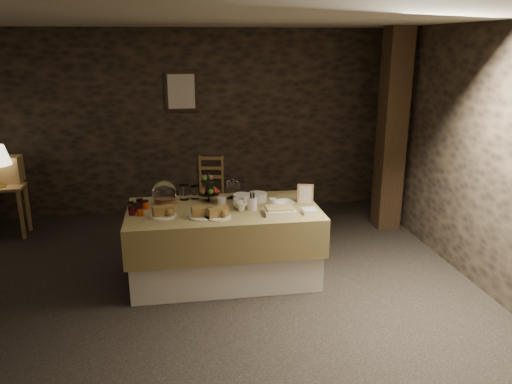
{
  "coord_description": "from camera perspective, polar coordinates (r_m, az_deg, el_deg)",
  "views": [
    {
      "loc": [
        -0.23,
        -4.64,
        2.41
      ],
      "look_at": [
        0.54,
        0.2,
        0.93
      ],
      "focal_mm": 35.0,
      "sensor_mm": 36.0,
      "label": 1
    }
  ],
  "objects": [
    {
      "name": "fruit_stand",
      "position": [
        5.32,
        -5.4,
        0.23
      ],
      "size": [
        0.22,
        0.22,
        0.32
      ],
      "rotation": [
        0.0,
        0.0,
        0.33
      ],
      "color": "black",
      "rests_on": "buffet_table"
    },
    {
      "name": "cake_dome",
      "position": [
        5.31,
        -10.44,
        -0.24
      ],
      "size": [
        0.26,
        0.26,
        0.26
      ],
      "color": "olive",
      "rests_on": "buffet_table"
    },
    {
      "name": "bowl",
      "position": [
        5.19,
        3.21,
        -1.33
      ],
      "size": [
        0.25,
        0.25,
        0.05
      ],
      "primitive_type": "imported",
      "rotation": [
        0.0,
        0.0,
        0.35
      ],
      "color": "white",
      "rests_on": "buffet_table"
    },
    {
      "name": "room_shell",
      "position": [
        4.72,
        -6.16,
        6.37
      ],
      "size": [
        5.52,
        5.02,
        2.6
      ],
      "color": "black",
      "rests_on": "ground"
    },
    {
      "name": "menu_frame",
      "position": [
        5.29,
        5.65,
        -0.27
      ],
      "size": [
        0.18,
        0.11,
        0.22
      ],
      "primitive_type": "cube",
      "rotation": [
        -0.24,
        0.0,
        -0.26
      ],
      "color": "olive",
      "rests_on": "buffet_table"
    },
    {
      "name": "wine_rack",
      "position": [
        7.18,
        -26.84,
        2.31
      ],
      "size": [
        0.42,
        0.26,
        0.34
      ],
      "primitive_type": "cube",
      "color": "olive",
      "rests_on": "console_table"
    },
    {
      "name": "chair",
      "position": [
        7.28,
        -5.34,
        0.42
      ],
      "size": [
        0.47,
        0.45,
        0.64
      ],
      "rotation": [
        0.0,
        0.0,
        -0.26
      ],
      "color": "olive",
      "rests_on": "ground_plane"
    },
    {
      "name": "buffet_table",
      "position": [
        5.23,
        -3.67,
        -5.29
      ],
      "size": [
        1.95,
        1.04,
        0.77
      ],
      "color": "silver",
      "rests_on": "ground_plane"
    },
    {
      "name": "ground_plane",
      "position": [
        5.23,
        -5.62,
        -10.7
      ],
      "size": [
        5.5,
        5.0,
        0.01
      ],
      "primitive_type": "cube",
      "color": "black",
      "rests_on": "ground"
    },
    {
      "name": "storage_jar_b",
      "position": [
        5.44,
        -7.02,
        -0.04
      ],
      "size": [
        0.09,
        0.09,
        0.14
      ],
      "primitive_type": "cylinder",
      "color": "white",
      "rests_on": "buffet_table"
    },
    {
      "name": "bread_platter_left",
      "position": [
        4.94,
        -10.56,
        -2.33
      ],
      "size": [
        0.26,
        0.26,
        0.11
      ],
      "color": "white",
      "rests_on": "buffet_table"
    },
    {
      "name": "plate_stack_b",
      "position": [
        5.34,
        0.19,
        -0.55
      ],
      "size": [
        0.2,
        0.2,
        0.08
      ],
      "primitive_type": "cylinder",
      "color": "white",
      "rests_on": "buffet_table"
    },
    {
      "name": "cutlery_holder",
      "position": [
        5.05,
        -0.44,
        -1.38
      ],
      "size": [
        0.1,
        0.1,
        0.12
      ],
      "primitive_type": "cylinder",
      "color": "white",
      "rests_on": "buffet_table"
    },
    {
      "name": "storage_jar_a",
      "position": [
        5.43,
        -8.23,
        -0.04
      ],
      "size": [
        0.1,
        0.1,
        0.16
      ],
      "primitive_type": "cylinder",
      "color": "white",
      "rests_on": "buffet_table"
    },
    {
      "name": "tart_dish",
      "position": [
        4.95,
        2.68,
        -2.12
      ],
      "size": [
        0.3,
        0.22,
        0.07
      ],
      "color": "white",
      "rests_on": "buffet_table"
    },
    {
      "name": "cup_a",
      "position": [
        5.1,
        -1.96,
        -1.32
      ],
      "size": [
        0.15,
        0.15,
        0.1
      ],
      "primitive_type": "imported",
      "rotation": [
        0.0,
        0.0,
        0.16
      ],
      "color": "white",
      "rests_on": "buffet_table"
    },
    {
      "name": "bread_platter_right",
      "position": [
        4.85,
        -4.4,
        -2.47
      ],
      "size": [
        0.26,
        0.26,
        0.11
      ],
      "color": "white",
      "rests_on": "buffet_table"
    },
    {
      "name": "plate_stack_a",
      "position": [
        5.25,
        -1.62,
        -0.78
      ],
      "size": [
        0.19,
        0.19,
        0.1
      ],
      "primitive_type": "cylinder",
      "color": "white",
      "rests_on": "buffet_table"
    },
    {
      "name": "jam_jars",
      "position": [
        5.15,
        -13.39,
        -1.76
      ],
      "size": [
        0.2,
        0.32,
        0.07
      ],
      "color": "#4E0B17",
      "rests_on": "buffet_table"
    },
    {
      "name": "framed_picture",
      "position": [
        7.14,
        -8.53,
        11.31
      ],
      "size": [
        0.45,
        0.04,
        0.55
      ],
      "color": "#2F2016",
      "rests_on": "room_shell"
    },
    {
      "name": "bread_platter_center",
      "position": [
        4.87,
        -6.17,
        -2.42
      ],
      "size": [
        0.26,
        0.26,
        0.11
      ],
      "color": "white",
      "rests_on": "buffet_table"
    },
    {
      "name": "mug_d",
      "position": [
        5.14,
        1.94,
        -1.24
      ],
      "size": [
        0.08,
        0.08,
        0.09
      ],
      "primitive_type": "cylinder",
      "color": "white",
      "rests_on": "buffet_table"
    },
    {
      "name": "timber_column",
      "position": [
        6.71,
        15.27,
        6.69
      ],
      "size": [
        0.3,
        0.3,
        2.6
      ],
      "primitive_type": "cube",
      "color": "black",
      "rests_on": "ground_plane"
    },
    {
      "name": "square_dish",
      "position": [
        4.98,
        6.14,
        -2.18
      ],
      "size": [
        0.14,
        0.14,
        0.04
      ],
      "primitive_type": "cube",
      "color": "white",
      "rests_on": "buffet_table"
    },
    {
      "name": "cup_b",
      "position": [
        5.02,
        -1.72,
        -1.68
      ],
      "size": [
        0.12,
        0.12,
        0.09
      ],
      "primitive_type": "imported",
      "rotation": [
        0.0,
        0.0,
        0.28
      ],
      "color": "white",
      "rests_on": "buffet_table"
    },
    {
      "name": "mug_c",
      "position": [
        5.17,
        -3.93,
        -1.13
      ],
      "size": [
        0.09,
        0.09,
        0.09
      ],
      "primitive_type": "cylinder",
      "color": "white",
      "rests_on": "buffet_table"
    }
  ]
}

